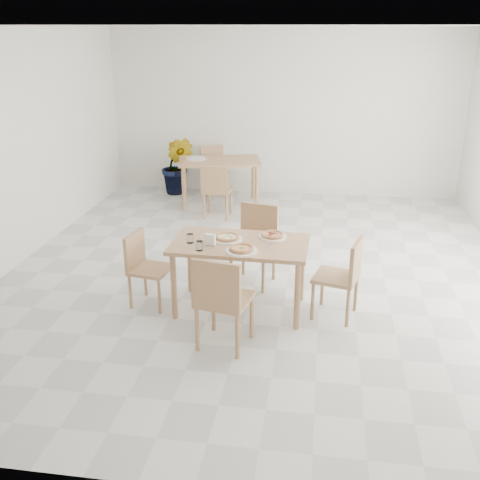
# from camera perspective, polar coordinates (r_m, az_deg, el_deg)

# --- Properties ---
(main_table) EXTENTS (1.39, 0.81, 0.75)m
(main_table) POSITION_cam_1_polar(r_m,az_deg,el_deg) (5.70, 0.00, -1.11)
(main_table) COLOR #A77F56
(main_table) RESTS_ON ground
(chair_south) EXTENTS (0.54, 0.54, 0.92)m
(chair_south) POSITION_cam_1_polar(r_m,az_deg,el_deg) (5.04, -1.94, -5.77)
(chair_south) COLOR #A98354
(chair_south) RESTS_ON ground
(chair_north) EXTENTS (0.54, 0.54, 0.91)m
(chair_north) POSITION_cam_1_polar(r_m,az_deg,el_deg) (6.41, 1.61, 0.16)
(chair_north) COLOR #A98354
(chair_north) RESTS_ON ground
(chair_west) EXTENTS (0.45, 0.45, 0.79)m
(chair_west) POSITION_cam_1_polar(r_m,az_deg,el_deg) (5.99, -9.71, -2.38)
(chair_west) COLOR #A98354
(chair_west) RESTS_ON ground
(chair_east) EXTENTS (0.51, 0.51, 0.85)m
(chair_east) POSITION_cam_1_polar(r_m,az_deg,el_deg) (5.70, 10.52, -3.30)
(chair_east) COLOR #A98354
(chair_east) RESTS_ON ground
(plate_margherita) EXTENTS (0.31, 0.31, 0.02)m
(plate_margherita) POSITION_cam_1_polar(r_m,az_deg,el_deg) (5.43, 0.14, -1.11)
(plate_margherita) COLOR white
(plate_margherita) RESTS_ON main_table
(plate_mushroom) EXTENTS (0.31, 0.31, 0.02)m
(plate_mushroom) POSITION_cam_1_polar(r_m,az_deg,el_deg) (5.73, -1.30, 0.08)
(plate_mushroom) COLOR white
(plate_mushroom) RESTS_ON main_table
(plate_pepperoni) EXTENTS (0.29, 0.29, 0.02)m
(plate_pepperoni) POSITION_cam_1_polar(r_m,az_deg,el_deg) (5.80, 3.31, 0.33)
(plate_pepperoni) COLOR white
(plate_pepperoni) RESTS_ON main_table
(pizza_margherita) EXTENTS (0.31, 0.31, 0.03)m
(pizza_margherita) POSITION_cam_1_polar(r_m,az_deg,el_deg) (5.42, 0.14, -0.89)
(pizza_margherita) COLOR #E2A16A
(pizza_margherita) RESTS_ON plate_margherita
(pizza_mushroom) EXTENTS (0.28, 0.28, 0.03)m
(pizza_mushroom) POSITION_cam_1_polar(r_m,az_deg,el_deg) (5.72, -1.30, 0.29)
(pizza_mushroom) COLOR #E2A16A
(pizza_mushroom) RESTS_ON plate_mushroom
(pizza_pepperoni) EXTENTS (0.32, 0.32, 0.03)m
(pizza_pepperoni) POSITION_cam_1_polar(r_m,az_deg,el_deg) (5.80, 3.32, 0.55)
(pizza_pepperoni) COLOR #E2A16A
(pizza_pepperoni) RESTS_ON plate_pepperoni
(tumbler_a) EXTENTS (0.07, 0.07, 0.09)m
(tumbler_a) POSITION_cam_1_polar(r_m,az_deg,el_deg) (5.47, -4.14, -0.59)
(tumbler_a) COLOR white
(tumbler_a) RESTS_ON main_table
(tumbler_b) EXTENTS (0.07, 0.07, 0.09)m
(tumbler_b) POSITION_cam_1_polar(r_m,az_deg,el_deg) (5.67, -5.10, 0.16)
(tumbler_b) COLOR white
(tumbler_b) RESTS_ON main_table
(napkin_holder) EXTENTS (0.12, 0.07, 0.13)m
(napkin_holder) POSITION_cam_1_polar(r_m,az_deg,el_deg) (5.56, -3.05, -0.04)
(napkin_holder) COLOR silver
(napkin_holder) RESTS_ON main_table
(fork_a) EXTENTS (0.03, 0.19, 0.01)m
(fork_a) POSITION_cam_1_polar(r_m,az_deg,el_deg) (5.90, -4.19, 0.61)
(fork_a) COLOR silver
(fork_a) RESTS_ON main_table
(fork_b) EXTENTS (0.02, 0.18, 0.01)m
(fork_b) POSITION_cam_1_polar(r_m,az_deg,el_deg) (5.56, 3.13, -0.68)
(fork_b) COLOR silver
(fork_b) RESTS_ON main_table
(second_table) EXTENTS (1.45, 1.02, 0.75)m
(second_table) POSITION_cam_1_polar(r_m,az_deg,el_deg) (9.29, -2.10, 7.56)
(second_table) COLOR #A98354
(second_table) RESTS_ON ground
(chair_back_s) EXTENTS (0.43, 0.43, 0.84)m
(chair_back_s) POSITION_cam_1_polar(r_m,az_deg,el_deg) (8.60, -2.43, 5.33)
(chair_back_s) COLOR #A98354
(chair_back_s) RESTS_ON ground
(chair_back_n) EXTENTS (0.56, 0.56, 0.84)m
(chair_back_n) POSITION_cam_1_polar(r_m,az_deg,el_deg) (9.98, -2.68, 7.50)
(chair_back_n) COLOR #A98354
(chair_back_n) RESTS_ON ground
(plate_empty) EXTENTS (0.33, 0.33, 0.02)m
(plate_empty) POSITION_cam_1_polar(r_m,az_deg,el_deg) (9.34, -4.53, 8.24)
(plate_empty) COLOR white
(plate_empty) RESTS_ON second_table
(potted_plant) EXTENTS (0.58, 0.47, 1.02)m
(potted_plant) POSITION_cam_1_polar(r_m,az_deg,el_deg) (9.96, -6.38, 7.52)
(potted_plant) COLOR #216E28
(potted_plant) RESTS_ON ground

